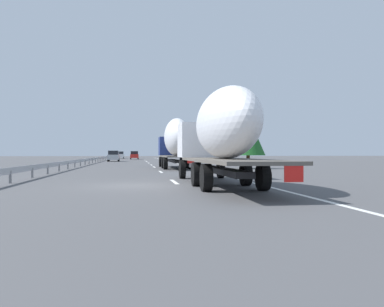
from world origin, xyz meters
name	(u,v)px	position (x,y,z in m)	size (l,w,h in m)	color
ground_plane	(136,163)	(40.00, 0.00, 0.00)	(260.00, 260.00, 0.00)	#4C4C4F
lane_stripe_0	(174,182)	(2.00, -1.80, 0.00)	(3.20, 0.20, 0.01)	white
lane_stripe_1	(161,172)	(12.56, -1.80, 0.00)	(3.20, 0.20, 0.01)	white
lane_stripe_2	(154,167)	(23.11, -1.80, 0.00)	(3.20, 0.20, 0.01)	white
lane_stripe_3	(151,165)	(30.29, -1.80, 0.00)	(3.20, 0.20, 0.01)	white
lane_stripe_4	(149,163)	(39.34, -1.80, 0.00)	(3.20, 0.20, 0.01)	white
lane_stripe_5	(147,162)	(48.95, -1.80, 0.00)	(3.20, 0.20, 0.01)	white
lane_stripe_6	(146,161)	(52.90, -1.80, 0.00)	(3.20, 0.20, 0.01)	white
lane_stripe_7	(145,160)	(62.78, -1.80, 0.00)	(3.20, 0.20, 0.01)	white
edge_line_right	(171,162)	(45.00, -5.50, 0.00)	(110.00, 0.20, 0.01)	white
truck_lead	(175,141)	(19.25, -3.60, 2.57)	(12.37, 2.55, 4.58)	navy
truck_trailing	(220,132)	(-0.42, -3.60, 2.38)	(14.29, 2.55, 4.13)	silver
car_white_van	(120,155)	(85.28, 3.87, 0.92)	(4.39, 1.85, 1.81)	white
car_silver_hatch	(114,156)	(51.00, 3.75, 0.93)	(4.51, 1.90, 1.83)	#ADB2B7
car_red_compact	(134,155)	(73.84, 0.29, 0.94)	(4.47, 1.88, 1.85)	red
road_sign	(181,147)	(41.46, -6.70, 2.33)	(0.10, 0.90, 3.38)	gray
tree_0	(213,137)	(38.38, -10.95, 3.79)	(3.35, 3.35, 5.68)	#472D19
tree_1	(248,136)	(17.87, -10.21, 3.04)	(3.18, 3.18, 4.87)	#472D19
tree_2	(190,143)	(79.62, -13.27, 3.96)	(3.65, 3.65, 6.56)	#472D19
guardrail_median	(95,159)	(43.00, 6.00, 0.58)	(94.00, 0.10, 0.76)	#9EA0A5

